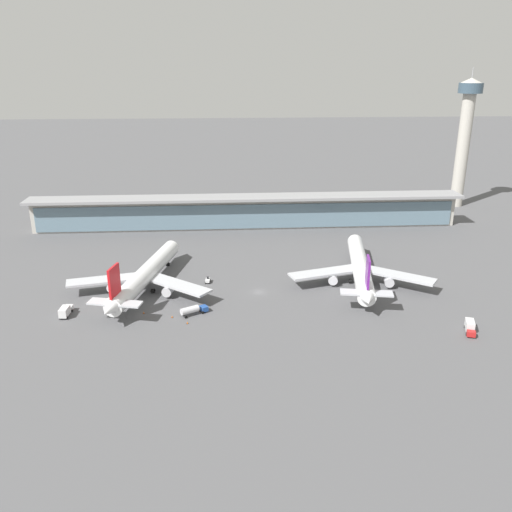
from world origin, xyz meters
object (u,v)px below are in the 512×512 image
Objects in this scene: control_tower at (465,133)px; airliner_centre_stand at (360,267)px; safety_cone_alpha at (172,317)px; airliner_left_stand at (145,275)px; service_truck_by_tail_blue at (193,310)px; service_truck_near_nose_white at (208,280)px; safety_cone_charlie at (144,313)px; service_truck_mid_apron_white at (65,311)px; safety_cone_bravo at (187,323)px; service_truck_under_wing_red at (470,327)px.

airliner_centre_stand is at bearing -127.60° from control_tower.
airliner_centre_stand is at bearing 20.58° from safety_cone_alpha.
service_truck_by_tail_blue is (16.78, -19.88, -3.73)m from airliner_left_stand.
safety_cone_alpha is (-10.21, -26.56, -0.56)m from service_truck_near_nose_white.
service_truck_by_tail_blue is 15.30m from safety_cone_charlie.
service_truck_mid_apron_white reaches higher than service_truck_by_tail_blue.
safety_cone_bravo is at bearing -11.69° from service_truck_mid_apron_white.
airliner_left_stand reaches higher than service_truck_mid_apron_white.
service_truck_under_wing_red is (22.10, -38.55, -3.75)m from airliner_centre_stand.
service_truck_by_tail_blue is 12.31× the size of safety_cone_alpha.
airliner_centre_stand is at bearing 15.77° from safety_cone_charlie.
control_tower is 100.44× the size of safety_cone_bravo.
service_truck_near_nose_white is at bearing 28.66° from service_truck_mid_apron_white.
airliner_left_stand reaches higher than safety_cone_bravo.
service_truck_near_nose_white is 31.35m from safety_cone_bravo.
safety_cone_alpha is (-141.23, -125.03, -38.05)m from control_tower.
service_truck_mid_apron_white is 10.59× the size of safety_cone_bravo.
safety_cone_charlie is at bearing 0.05° from service_truck_mid_apron_white.
service_truck_near_nose_white is 4.27× the size of safety_cone_bravo.
service_truck_under_wing_red reaches higher than safety_cone_alpha.
airliner_centre_stand is 92.34× the size of safety_cone_bravo.
safety_cone_charlie is at bearing 169.07° from service_truck_under_wing_red.
safety_cone_alpha is at bearing -159.42° from airliner_centre_stand.
service_truck_by_tail_blue is 0.12× the size of control_tower.
control_tower is 196.94m from safety_cone_charlie.
airliner_centre_stand reaches higher than service_truck_under_wing_red.
service_truck_under_wing_red is 10.93× the size of safety_cone_bravo.
service_truck_mid_apron_white is at bearing 174.06° from safety_cone_alpha.
safety_cone_bravo is (4.78, -4.31, 0.00)m from safety_cone_alpha.
airliner_centre_stand reaches higher than service_truck_near_nose_white.
service_truck_under_wing_red is (75.12, -41.38, 0.82)m from service_truck_near_nose_white.
safety_cone_charlie is at bearing -164.23° from airliner_centre_stand.
control_tower is (131.02, 98.47, 37.49)m from service_truck_near_nose_white.
safety_cone_bravo is 1.00× the size of safety_cone_charlie.
airliner_centre_stand reaches higher than safety_cone_bravo.
control_tower reaches higher than airliner_left_stand.
safety_cone_charlie is at bearing 150.68° from safety_cone_bravo.
service_truck_near_nose_white is (-53.02, 2.82, -4.57)m from airliner_centre_stand.
airliner_centre_stand is 65.03m from safety_cone_bravo.
service_truck_under_wing_red is at bearing -28.85° from service_truck_near_nose_white.
safety_cone_bravo is (15.34, -25.65, -5.12)m from airliner_left_stand.
airliner_left_stand is 21.89m from service_truck_near_nose_white.
airliner_centre_stand reaches higher than service_truck_by_tail_blue.
airliner_left_stand is at bearing 116.32° from safety_cone_alpha.
service_truck_near_nose_white is 0.39× the size of service_truck_under_wing_red.
service_truck_by_tail_blue is at bearing 13.29° from safety_cone_alpha.
airliner_left_stand reaches higher than safety_cone_alpha.
service_truck_by_tail_blue is 12.31× the size of safety_cone_bravo.
airliner_left_stand is 8.38× the size of service_truck_under_wing_red.
safety_cone_alpha is 9.52m from safety_cone_charlie.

